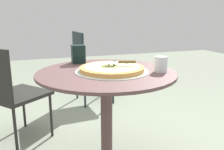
{
  "coord_description": "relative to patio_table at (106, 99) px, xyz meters",
  "views": [
    {
      "loc": [
        -1.42,
        0.47,
        1.09
      ],
      "look_at": [
        -0.01,
        -0.03,
        0.72
      ],
      "focal_mm": 38.88,
      "sensor_mm": 36.0,
      "label": 1
    }
  ],
  "objects": [
    {
      "name": "patio_chair_near",
      "position": [
        0.68,
        0.63,
        -0.07
      ],
      "size": [
        0.62,
        0.62,
        0.86
      ],
      "color": "black",
      "rests_on": "ground"
    },
    {
      "name": "patio_table",
      "position": [
        0.0,
        0.0,
        0.0
      ],
      "size": [
        0.88,
        0.88,
        0.75
      ],
      "color": "brown",
      "rests_on": "ground"
    },
    {
      "name": "patio_chair_far",
      "position": [
        1.5,
        -0.25,
        -0.05
      ],
      "size": [
        0.46,
        0.46,
        0.9
      ],
      "color": "black",
      "rests_on": "ground"
    },
    {
      "name": "pizza_on_tray",
      "position": [
        -0.01,
        -0.03,
        0.2
      ],
      "size": [
        0.47,
        0.47,
        0.05
      ],
      "color": "silver",
      "rests_on": "patio_table"
    },
    {
      "name": "pizza_server",
      "position": [
        -0.02,
        -0.08,
        0.24
      ],
      "size": [
        0.12,
        0.21,
        0.02
      ],
      "color": "silver",
      "rests_on": "pizza_on_tray"
    },
    {
      "name": "drinking_cup",
      "position": [
        -0.13,
        -0.32,
        0.23
      ],
      "size": [
        0.08,
        0.08,
        0.1
      ],
      "primitive_type": "cylinder",
      "color": "silver",
      "rests_on": "patio_table"
    },
    {
      "name": "napkin_dispenser",
      "position": [
        0.34,
        0.11,
        0.25
      ],
      "size": [
        0.09,
        0.1,
        0.13
      ],
      "primitive_type": "cube",
      "rotation": [
        0.0,
        0.0,
        4.67
      ],
      "color": "black",
      "rests_on": "patio_table"
    }
  ]
}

